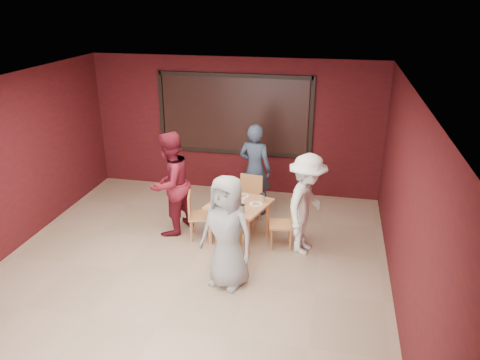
% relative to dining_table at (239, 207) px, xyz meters
% --- Properties ---
extents(floor, '(7.00, 7.00, 0.00)m').
position_rel_dining_table_xyz_m(floor, '(-0.56, -1.28, -0.62)').
color(floor, tan).
rests_on(floor, ground).
extents(window_blinds, '(3.00, 0.02, 1.50)m').
position_rel_dining_table_xyz_m(window_blinds, '(-0.56, 2.17, 1.03)').
color(window_blinds, black).
extents(dining_table, '(1.12, 1.12, 0.86)m').
position_rel_dining_table_xyz_m(dining_table, '(0.00, 0.00, 0.00)').
color(dining_table, tan).
rests_on(dining_table, floor).
extents(chair_front, '(0.46, 0.46, 0.84)m').
position_rel_dining_table_xyz_m(chair_front, '(0.04, -0.86, -0.15)').
color(chair_front, '#CD834F').
rests_on(chair_front, floor).
extents(chair_back, '(0.49, 0.49, 0.88)m').
position_rel_dining_table_xyz_m(chair_back, '(0.03, 0.76, -0.13)').
color(chair_back, '#CD834F').
rests_on(chair_back, floor).
extents(chair_left, '(0.48, 0.48, 0.82)m').
position_rel_dining_table_xyz_m(chair_left, '(-0.74, -0.03, -0.16)').
color(chair_left, '#CD834F').
rests_on(chair_left, floor).
extents(chair_right, '(0.44, 0.44, 0.80)m').
position_rel_dining_table_xyz_m(chair_right, '(0.78, -0.02, -0.17)').
color(chair_right, '#CD834F').
rests_on(chair_right, floor).
extents(diner_front, '(0.95, 0.77, 1.68)m').
position_rel_dining_table_xyz_m(diner_front, '(0.10, -1.27, 0.22)').
color(diner_front, gray).
rests_on(diner_front, floor).
extents(diner_back, '(0.72, 0.55, 1.75)m').
position_rel_dining_table_xyz_m(diner_back, '(0.06, 1.17, 0.25)').
color(diner_back, '#303E56').
rests_on(diner_back, floor).
extents(diner_left, '(0.96, 1.07, 1.82)m').
position_rel_dining_table_xyz_m(diner_left, '(-1.23, 0.09, 0.29)').
color(diner_left, maroon).
rests_on(diner_left, floor).
extents(diner_right, '(0.89, 1.21, 1.67)m').
position_rel_dining_table_xyz_m(diner_right, '(1.12, -0.11, 0.21)').
color(diner_right, white).
rests_on(diner_right, floor).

